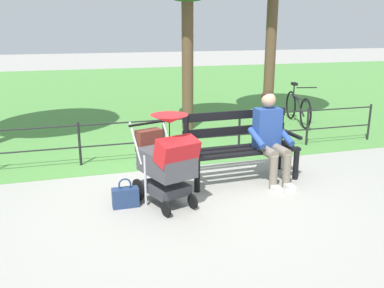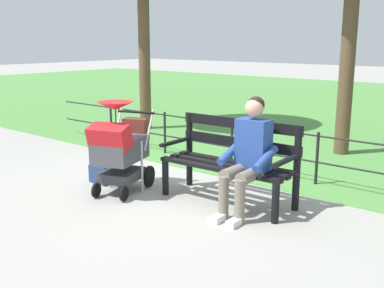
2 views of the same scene
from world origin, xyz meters
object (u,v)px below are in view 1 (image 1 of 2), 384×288
(stroller, at_px, (167,159))
(bicycle, at_px, (298,108))
(person_on_bench, at_px, (271,135))
(handbag, at_px, (125,197))
(park_bench, at_px, (240,143))

(stroller, height_order, bicycle, stroller)
(person_on_bench, distance_m, bicycle, 3.84)
(stroller, bearing_deg, person_on_bench, -165.41)
(bicycle, bearing_deg, person_on_bench, 53.78)
(person_on_bench, xyz_separation_m, handbag, (2.09, 0.33, -0.55))
(park_bench, distance_m, stroller, 1.37)
(bicycle, bearing_deg, stroller, 42.31)
(person_on_bench, height_order, bicycle, person_on_bench)
(person_on_bench, distance_m, handbag, 2.18)
(handbag, distance_m, bicycle, 5.53)
(park_bench, height_order, stroller, stroller)
(stroller, bearing_deg, park_bench, -152.44)
(handbag, relative_size, bicycle, 0.23)
(park_bench, bearing_deg, handbag, 17.69)
(stroller, xyz_separation_m, handbag, (0.50, -0.09, -0.47))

